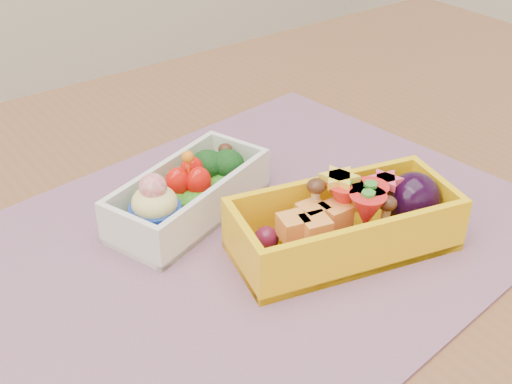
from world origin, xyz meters
TOP-DOWN VIEW (x-y plane):
  - table at (0.00, 0.00)m, footprint 1.20×0.80m
  - placemat at (-0.04, 0.01)m, footprint 0.50×0.41m
  - bento_white at (-0.07, 0.07)m, footprint 0.16×0.11m
  - bento_yellow at (0.01, -0.05)m, footprint 0.19×0.12m

SIDE VIEW (x-z plane):
  - table at x=0.00m, z-range 0.28..1.03m
  - placemat at x=-0.04m, z-range 0.75..0.75m
  - bento_white at x=-0.07m, z-range 0.74..0.80m
  - bento_yellow at x=0.01m, z-range 0.75..0.81m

